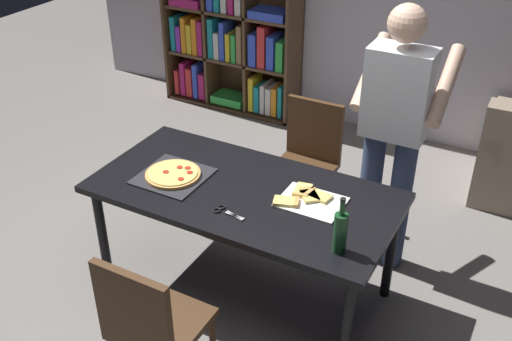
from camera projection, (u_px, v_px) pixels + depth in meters
name	position (u px, v px, depth m)	size (l,w,h in m)	color
ground_plane	(245.00, 287.00, 3.88)	(12.00, 12.00, 0.00)	gray
dining_table	(244.00, 200.00, 3.53)	(1.78, 0.89, 0.75)	black
chair_near_camera	(150.00, 322.00, 2.92)	(0.42, 0.42, 0.90)	#472D19
chair_far_side	(308.00, 155.00, 4.32)	(0.42, 0.42, 0.90)	#472D19
bookshelf	(231.00, 14.00, 5.77)	(1.40, 0.35, 1.95)	#513823
person_serving_pizza	(394.00, 127.00, 3.63)	(0.55, 0.54, 1.75)	#38476B
pepperoni_pizza_on_tray	(173.00, 175.00, 3.60)	(0.39, 0.39, 0.04)	#2D2D33
pizza_slices_on_towel	(307.00, 199.00, 3.39)	(0.38, 0.29, 0.03)	white
wine_bottle	(340.00, 232.00, 2.95)	(0.07, 0.07, 0.32)	#194723
kitchen_scissors	(225.00, 211.00, 3.30)	(0.20, 0.09, 0.01)	silver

